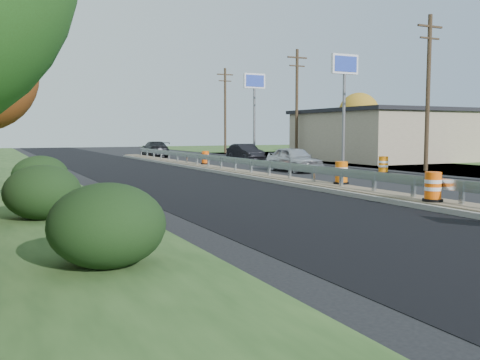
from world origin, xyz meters
name	(u,v)px	position (x,y,z in m)	size (l,w,h in m)	color
ground	(374,197)	(0.00, 0.00, 0.00)	(140.00, 140.00, 0.00)	black
milled_overlay	(173,180)	(-4.40, 10.00, 0.01)	(7.20, 120.00, 0.01)	black
median	(269,178)	(0.00, 8.00, 0.11)	(1.60, 55.00, 0.23)	gray
guardrail	(260,164)	(0.00, 9.00, 0.73)	(0.10, 46.15, 0.72)	silver
retail_building_near	(414,135)	(20.99, 20.00, 2.16)	(18.50, 12.50, 4.27)	tan
pylon_sign_mid	(344,74)	(10.50, 16.00, 6.48)	(2.20, 0.30, 7.90)	slate
pylon_sign_north	(254,89)	(10.50, 30.00, 6.48)	(2.20, 0.30, 7.90)	slate
utility_pole_smid	(428,90)	(11.50, 9.00, 4.93)	(1.90, 0.26, 9.40)	#473523
utility_pole_nmid	(297,102)	(11.50, 24.00, 4.93)	(1.90, 0.26, 9.40)	#473523
utility_pole_north	(225,109)	(11.50, 39.00, 4.93)	(1.90, 0.26, 9.40)	#473523
hedge_south	(107,225)	(-11.00, -6.00, 0.76)	(2.09, 2.09, 1.52)	black
hedge_mid	(43,192)	(-11.50, 0.00, 0.76)	(2.09, 2.09, 1.52)	black
hedge_north	(40,175)	(-11.00, 6.00, 0.76)	(2.09, 2.09, 1.52)	black
tree_far_yellow	(359,113)	(26.00, 34.00, 4.54)	(4.62, 4.62, 6.86)	#473523
barrel_median_near	(433,187)	(-0.28, -3.12, 0.67)	(0.63, 0.63, 0.93)	black
barrel_median_mid	(341,173)	(0.53, 2.72, 0.68)	(0.64, 0.64, 0.95)	black
barrel_median_far	(205,158)	(0.55, 17.87, 0.65)	(0.60, 0.60, 0.89)	black
barrel_shoulder_near	(383,165)	(7.99, 8.78, 0.47)	(0.67, 0.67, 0.98)	black
car_silver	(294,159)	(4.06, 12.24, 0.75)	(1.78, 4.43, 1.51)	silver
car_dark_mid	(245,152)	(6.56, 23.97, 0.71)	(1.50, 4.30, 1.42)	black
car_dark_far	(155,149)	(1.80, 33.80, 0.75)	(2.11, 5.18, 1.50)	black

